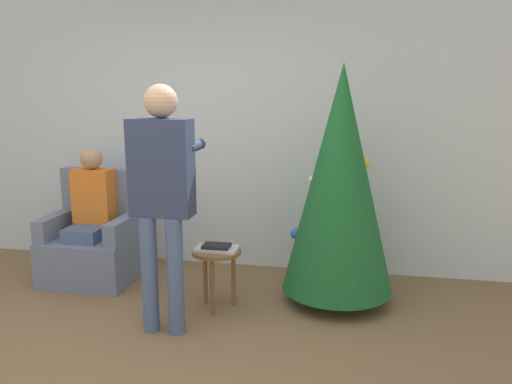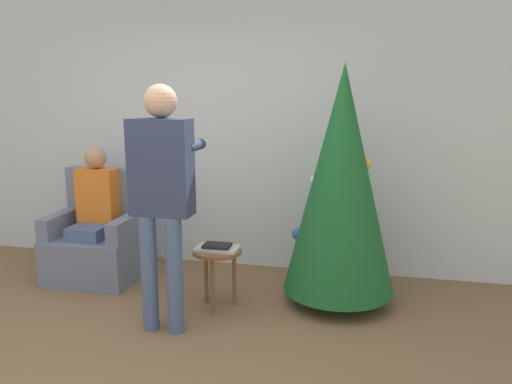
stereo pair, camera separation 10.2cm
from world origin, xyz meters
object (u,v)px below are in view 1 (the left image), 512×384
object	(u,v)px
christmas_tree	(340,180)
armchair	(95,243)
person_standing	(162,186)
side_stool	(217,260)
person_seated	(91,209)

from	to	relation	value
christmas_tree	armchair	xyz separation A→B (m)	(-2.26, 0.10, -0.70)
person_standing	side_stool	distance (m)	0.84
person_standing	side_stool	size ratio (longest dim) A/B	3.63
christmas_tree	armchair	bearing A→B (deg)	177.34
armchair	person_standing	world-z (taller)	person_standing
person_standing	side_stool	bearing A→B (deg)	56.70
christmas_tree	side_stool	xyz separation A→B (m)	(-0.95, -0.32, -0.63)
person_seated	christmas_tree	bearing A→B (deg)	-1.83
armchair	person_seated	bearing A→B (deg)	-90.00
person_seated	person_standing	bearing A→B (deg)	-38.26
armchair	person_standing	distance (m)	1.53
christmas_tree	side_stool	distance (m)	1.18
christmas_tree	person_seated	bearing A→B (deg)	178.17
person_seated	side_stool	bearing A→B (deg)	-16.76
armchair	person_standing	xyz separation A→B (m)	(1.03, -0.85, 0.75)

